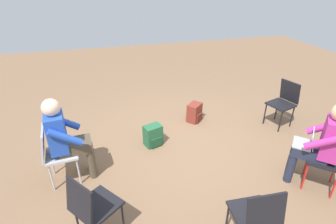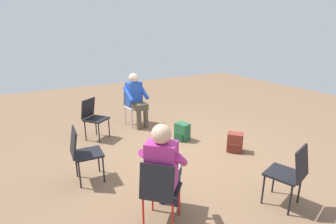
# 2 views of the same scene
# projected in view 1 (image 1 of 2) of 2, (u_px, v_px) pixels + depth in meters

# --- Properties ---
(ground_plane) EXTENTS (14.00, 14.00, 0.00)m
(ground_plane) POSITION_uv_depth(u_px,v_px,m) (188.00, 149.00, 4.30)
(ground_plane) COLOR brown
(chair_east) EXTENTS (0.53, 0.50, 0.85)m
(chair_east) POSITION_uv_depth(u_px,v_px,m) (284.00, 101.00, 4.78)
(chair_east) COLOR black
(chair_east) RESTS_ON ground
(chair_southeast) EXTENTS (0.58, 0.58, 0.85)m
(chair_southeast) POSITION_uv_depth(u_px,v_px,m) (332.00, 158.00, 3.32)
(chair_southeast) COLOR black
(chair_southeast) RESTS_ON ground
(chair_west) EXTENTS (0.47, 0.44, 0.85)m
(chair_west) POSITION_uv_depth(u_px,v_px,m) (55.00, 151.00, 3.44)
(chair_west) COLOR #B7B7BC
(chair_west) RESTS_ON ground
(chair_south) EXTENTS (0.42, 0.46, 0.85)m
(chair_south) POSITION_uv_depth(u_px,v_px,m) (257.00, 215.00, 2.54)
(chair_south) COLOR black
(chair_south) RESTS_ON ground
(chair_southwest) EXTENTS (0.58, 0.57, 0.85)m
(chair_southwest) POSITION_uv_depth(u_px,v_px,m) (91.00, 205.00, 2.64)
(chair_southwest) COLOR black
(chair_southwest) RESTS_ON ground
(person_with_laptop) EXTENTS (0.64, 0.64, 1.24)m
(person_with_laptop) POSITION_uv_depth(u_px,v_px,m) (322.00, 141.00, 3.29)
(person_with_laptop) COLOR #23283D
(person_with_laptop) RESTS_ON ground
(person_in_blue) EXTENTS (0.55, 0.53, 1.24)m
(person_in_blue) POSITION_uv_depth(u_px,v_px,m) (65.00, 136.00, 3.40)
(person_in_blue) COLOR #4C4233
(person_in_blue) RESTS_ON ground
(backpack_near_laptop_user) EXTENTS (0.33, 0.30, 0.36)m
(backpack_near_laptop_user) POSITION_uv_depth(u_px,v_px,m) (153.00, 136.00, 4.35)
(backpack_near_laptop_user) COLOR #235B38
(backpack_near_laptop_user) RESTS_ON ground
(backpack_by_empty_chair) EXTENTS (0.34, 0.34, 0.36)m
(backpack_by_empty_chair) POSITION_uv_depth(u_px,v_px,m) (194.00, 114.00, 5.05)
(backpack_by_empty_chair) COLOR maroon
(backpack_by_empty_chair) RESTS_ON ground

